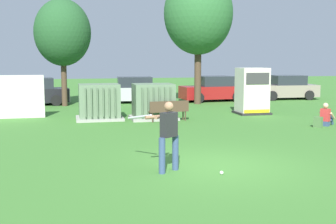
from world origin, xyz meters
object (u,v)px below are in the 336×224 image
object	(u,v)px
transformer_west	(99,102)
parked_car_rightmost	(286,88)
backpack	(318,122)
parked_car_leftmost	(33,92)
generator_enclosure	(252,91)
seated_spectator	(326,117)
parked_car_right_of_center	(214,89)
batter	(167,133)
sports_ball	(222,173)
park_bench	(169,109)
transformer_mid_west	(153,102)
parked_car_left_of_center	(133,91)

from	to	relation	value
transformer_west	parked_car_rightmost	world-z (taller)	same
backpack	parked_car_leftmost	bearing A→B (deg)	136.70
generator_enclosure	seated_spectator	distance (m)	4.51
transformer_west	seated_spectator	distance (m)	9.84
parked_car_right_of_center	generator_enclosure	bearing A→B (deg)	-91.97
batter	sports_ball	size ratio (longest dim) A/B	19.33
transformer_west	seated_spectator	bearing A→B (deg)	-23.34
park_bench	parked_car_leftmost	bearing A→B (deg)	128.00
generator_enclosure	parked_car_leftmost	bearing A→B (deg)	149.12
backpack	parked_car_right_of_center	size ratio (longest dim) A/B	0.10
sports_ball	parked_car_rightmost	world-z (taller)	parked_car_rightmost
transformer_west	parked_car_rightmost	distance (m)	14.72
transformer_west	parked_car_leftmost	bearing A→B (deg)	116.46
transformer_west	transformer_mid_west	xyz separation A→B (m)	(2.42, -0.39, 0.00)
parked_car_leftmost	parked_car_left_of_center	bearing A→B (deg)	1.05
park_bench	generator_enclosure	bearing A→B (deg)	18.65
transformer_west	sports_ball	xyz separation A→B (m)	(2.22, -9.95, -0.74)
batter	sports_ball	bearing A→B (deg)	-26.13
generator_enclosure	transformer_west	bearing A→B (deg)	-177.63
transformer_mid_west	parked_car_rightmost	bearing A→B (deg)	34.36
parked_car_left_of_center	backpack	bearing A→B (deg)	-62.56
seated_spectator	parked_car_right_of_center	bearing A→B (deg)	96.43
park_bench	parked_car_left_of_center	xyz separation A→B (m)	(-0.38, 8.29, 0.22)
batter	parked_car_right_of_center	xyz separation A→B (m)	(6.81, 16.13, -0.22)
generator_enclosure	backpack	size ratio (longest dim) A/B	5.23
sports_ball	parked_car_leftmost	distance (m)	17.81
generator_enclosure	parked_car_right_of_center	bearing A→B (deg)	88.03
batter	sports_ball	distance (m)	1.64
backpack	park_bench	bearing A→B (deg)	151.22
parked_car_right_of_center	batter	bearing A→B (deg)	-112.90
parked_car_rightmost	backpack	bearing A→B (deg)	-112.43
parked_car_rightmost	parked_car_leftmost	bearing A→B (deg)	179.80
park_bench	seated_spectator	bearing A→B (deg)	-23.45
parked_car_rightmost	seated_spectator	bearing A→B (deg)	-110.39
batter	parked_car_right_of_center	world-z (taller)	batter
park_bench	sports_ball	size ratio (longest dim) A/B	20.35
park_bench	parked_car_rightmost	size ratio (longest dim) A/B	0.43
backpack	parked_car_leftmost	world-z (taller)	parked_car_leftmost
park_bench	parked_car_rightmost	distance (m)	12.95
parked_car_leftmost	backpack	bearing A→B (deg)	-43.30
transformer_mid_west	parked_car_right_of_center	size ratio (longest dim) A/B	0.49
park_bench	backpack	xyz separation A→B (m)	(5.49, -3.01, -0.32)
generator_enclosure	backpack	xyz separation A→B (m)	(0.83, -4.58, -0.92)
transformer_west	park_bench	distance (m)	3.21
seated_spectator	parked_car_left_of_center	size ratio (longest dim) A/B	0.22
batter	seated_spectator	bearing A→B (deg)	34.27
backpack	batter	bearing A→B (deg)	-145.57
transformer_mid_west	park_bench	distance (m)	1.04
transformer_west	sports_ball	world-z (taller)	transformer_west
park_bench	seated_spectator	world-z (taller)	seated_spectator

